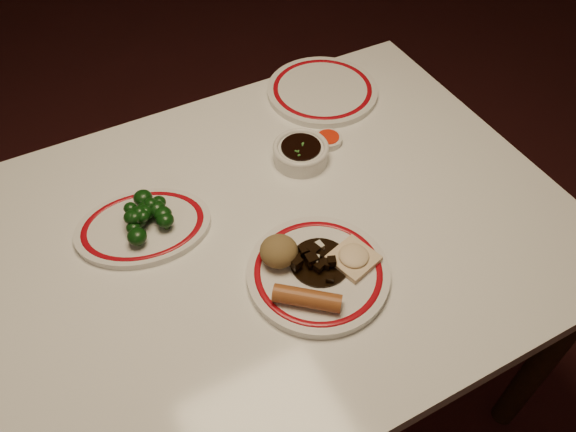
% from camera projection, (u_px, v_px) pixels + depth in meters
% --- Properties ---
extents(ground, '(7.00, 7.00, 0.00)m').
position_uv_depth(ground, '(277.00, 385.00, 1.70)').
color(ground, black).
rests_on(ground, ground).
extents(dining_table, '(1.20, 0.90, 0.75)m').
position_uv_depth(dining_table, '(272.00, 254.00, 1.20)').
color(dining_table, white).
rests_on(dining_table, ground).
extents(main_plate, '(0.35, 0.35, 0.02)m').
position_uv_depth(main_plate, '(318.00, 273.00, 1.04)').
color(main_plate, silver).
rests_on(main_plate, dining_table).
extents(rice_mound, '(0.07, 0.07, 0.05)m').
position_uv_depth(rice_mound, '(279.00, 251.00, 1.03)').
color(rice_mound, olive).
rests_on(rice_mound, main_plate).
extents(spring_roll, '(0.11, 0.10, 0.03)m').
position_uv_depth(spring_roll, '(307.00, 298.00, 0.98)').
color(spring_roll, '#A05627').
rests_on(spring_roll, main_plate).
extents(fried_wonton, '(0.10, 0.10, 0.02)m').
position_uv_depth(fried_wonton, '(354.00, 257.00, 1.04)').
color(fried_wonton, beige).
rests_on(fried_wonton, main_plate).
extents(stirfry_heap, '(0.12, 0.11, 0.03)m').
position_uv_depth(stirfry_heap, '(316.00, 260.00, 1.04)').
color(stirfry_heap, black).
rests_on(stirfry_heap, main_plate).
extents(broccoli_plate, '(0.31, 0.28, 0.02)m').
position_uv_depth(broccoli_plate, '(143.00, 227.00, 1.12)').
color(broccoli_plate, silver).
rests_on(broccoli_plate, dining_table).
extents(broccoli_pile, '(0.10, 0.12, 0.05)m').
position_uv_depth(broccoli_pile, '(146.00, 214.00, 1.10)').
color(broccoli_pile, '#23471C').
rests_on(broccoli_pile, broccoli_plate).
extents(soy_bowl, '(0.12, 0.12, 0.04)m').
position_uv_depth(soy_bowl, '(301.00, 154.00, 1.24)').
color(soy_bowl, silver).
rests_on(soy_bowl, dining_table).
extents(sweet_sour_dish, '(0.06, 0.06, 0.02)m').
position_uv_depth(sweet_sour_dish, '(328.00, 140.00, 1.29)').
color(sweet_sour_dish, silver).
rests_on(sweet_sour_dish, dining_table).
extents(mustard_dish, '(0.06, 0.06, 0.02)m').
position_uv_depth(mustard_dish, '(310.00, 146.00, 1.27)').
color(mustard_dish, silver).
rests_on(mustard_dish, dining_table).
extents(far_plate, '(0.32, 0.32, 0.02)m').
position_uv_depth(far_plate, '(322.00, 90.00, 1.41)').
color(far_plate, silver).
rests_on(far_plate, dining_table).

